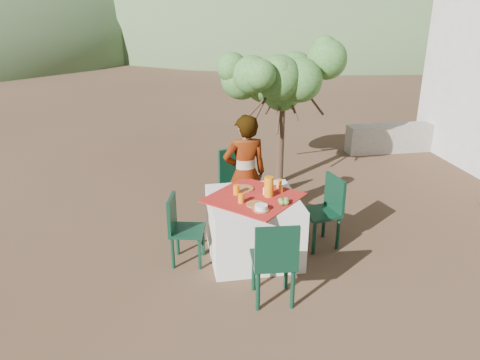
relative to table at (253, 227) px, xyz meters
The scene contains 23 objects.
ground 0.50m from the table, 18.40° to the left, with size 160.00×160.00×0.00m, color #3B261A.
table is the anchor object (origin of this frame).
chair_far 1.08m from the table, 90.19° to the left, with size 0.59×0.59×0.99m.
chair_near 0.99m from the table, 89.07° to the right, with size 0.46×0.46×0.92m.
chair_left 0.85m from the table, behind, with size 0.45×0.45×0.82m.
chair_right 0.95m from the table, ahead, with size 0.49×0.49×0.89m.
person 0.80m from the table, 88.04° to the left, with size 0.57×0.38×1.57m, color #8C6651.
shrub_tree 2.79m from the table, 67.49° to the left, with size 1.74×1.71×2.05m.
stone_wall 5.25m from the table, 41.85° to the left, with size 2.60×0.35×0.55m, color gray.
hill_near_right 38.15m from the table, 71.17° to the left, with size 48.00×48.00×20.00m, color #39512E.
hill_far_center 52.24m from the table, 94.05° to the left, with size 60.00×60.00×24.00m, color slate.
hill_far_right 54.10m from the table, 58.45° to the left, with size 36.00×36.00×14.00m, color slate.
plate_far 0.47m from the table, 107.01° to the left, with size 0.25×0.25×0.01m, color brown.
plate_near 0.45m from the table, 96.45° to the right, with size 0.21×0.21×0.01m, color brown.
glass_far 0.49m from the table, 149.07° to the left, with size 0.07×0.07×0.12m, color orange.
glass_near 0.49m from the table, 142.09° to the right, with size 0.07×0.07×0.11m, color orange.
juice_pitcher 0.53m from the table, ahead, with size 0.11×0.11×0.24m, color orange.
bowl_plate 0.53m from the table, 88.82° to the right, with size 0.18×0.18×0.01m, color brown.
white_bowl 0.56m from the table, 88.82° to the right, with size 0.14×0.14×0.05m, color white.
jar_left 0.55m from the table, 13.75° to the left, with size 0.05×0.05×0.09m, color orange.
jar_right 0.61m from the table, 32.31° to the left, with size 0.07×0.07×0.10m, color orange.
napkin_holder 0.45m from the table, 16.68° to the left, with size 0.07×0.04×0.08m, color white.
fruit_cluster 0.56m from the table, 40.96° to the right, with size 0.13×0.12×0.07m.
Camera 1 is at (-1.31, -4.94, 2.92)m, focal length 35.00 mm.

